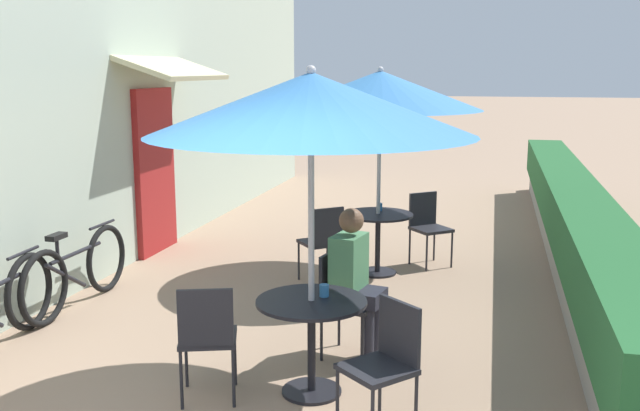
{
  "coord_description": "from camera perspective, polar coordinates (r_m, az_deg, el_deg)",
  "views": [
    {
      "loc": [
        1.8,
        -2.76,
        2.34
      ],
      "look_at": [
        0.15,
        4.01,
        1.0
      ],
      "focal_mm": 40.0,
      "sensor_mm": 36.0,
      "label": 1
    }
  ],
  "objects": [
    {
      "name": "patio_umbrella_mid",
      "position": [
        8.02,
        4.83,
        9.16
      ],
      "size": [
        2.28,
        2.28,
        2.37
      ],
      "color": "#B7B7BC",
      "rests_on": "ground_plane"
    },
    {
      "name": "cafe_chair_mid_right",
      "position": [
        7.8,
        0.26,
        -2.62
      ],
      "size": [
        0.56,
        0.56,
        0.87
      ],
      "rotation": [
        0.0,
        0.0,
        6.98
      ],
      "color": "#232328",
      "rests_on": "ground_plane"
    },
    {
      "name": "patio_table_near",
      "position": [
        5.21,
        -0.69,
        -9.52
      ],
      "size": [
        0.8,
        0.8,
        0.71
      ],
      "color": "black",
      "rests_on": "ground_plane"
    },
    {
      "name": "seated_patron_near_right",
      "position": [
        5.79,
        2.81,
        -5.72
      ],
      "size": [
        0.45,
        0.39,
        1.25
      ],
      "rotation": [
        0.0,
        0.0,
        10.8
      ],
      "color": "#23232D",
      "rests_on": "ground_plane"
    },
    {
      "name": "coffee_cup_near",
      "position": [
        5.21,
        0.34,
        -6.82
      ],
      "size": [
        0.07,
        0.07,
        0.09
      ],
      "color": "teal",
      "rests_on": "patio_table_near"
    },
    {
      "name": "bicycle_second",
      "position": [
        7.47,
        -18.88,
        -4.97
      ],
      "size": [
        0.1,
        1.79,
        0.81
      ],
      "rotation": [
        0.0,
        0.0,
        -0.01
      ],
      "color": "black",
      "rests_on": "ground_plane"
    },
    {
      "name": "coffee_cup_mid",
      "position": [
        8.34,
        4.77,
        -0.11
      ],
      "size": [
        0.07,
        0.07,
        0.09
      ],
      "color": "teal",
      "rests_on": "patio_table_mid"
    },
    {
      "name": "patio_table_mid",
      "position": [
        8.22,
        4.66,
        -1.92
      ],
      "size": [
        0.8,
        0.8,
        0.71
      ],
      "color": "black",
      "rests_on": "ground_plane"
    },
    {
      "name": "patio_umbrella_near",
      "position": [
        4.89,
        -0.73,
        8.11
      ],
      "size": [
        2.28,
        2.28,
        2.37
      ],
      "color": "#B7B7BC",
      "rests_on": "ground_plane"
    },
    {
      "name": "cafe_chair_mid_left",
      "position": [
        8.68,
        8.6,
        -1.37
      ],
      "size": [
        0.56,
        0.56,
        0.87
      ],
      "rotation": [
        0.0,
        0.0,
        3.84
      ],
      "color": "#232328",
      "rests_on": "ground_plane"
    },
    {
      "name": "cafe_facade_wall",
      "position": [
        9.77,
        -12.85,
        9.15
      ],
      "size": [
        0.98,
        12.24,
        4.2
      ],
      "color": "#B2C1AD",
      "rests_on": "ground_plane"
    },
    {
      "name": "cafe_chair_near_left",
      "position": [
        4.71,
        5.32,
        -11.96
      ],
      "size": [
        0.56,
        0.56,
        0.87
      ],
      "rotation": [
        0.0,
        0.0,
        8.71
      ],
      "color": "#232328",
      "rests_on": "ground_plane"
    },
    {
      "name": "planter_hedge",
      "position": [
        9.02,
        19.46,
        -1.28
      ],
      "size": [
        0.6,
        11.24,
        1.01
      ],
      "color": "gray",
      "rests_on": "ground_plane"
    },
    {
      "name": "cafe_chair_near_right",
      "position": [
        5.88,
        1.78,
        -7.19
      ],
      "size": [
        0.47,
        0.47,
        0.87
      ],
      "rotation": [
        0.0,
        0.0,
        10.8
      ],
      "color": "#232328",
      "rests_on": "ground_plane"
    },
    {
      "name": "cafe_chair_near_back",
      "position": [
        5.14,
        -9.01,
        -10.04
      ],
      "size": [
        0.51,
        0.51,
        0.87
      ],
      "rotation": [
        0.0,
        0.0,
        12.89
      ],
      "color": "#232328",
      "rests_on": "ground_plane"
    }
  ]
}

